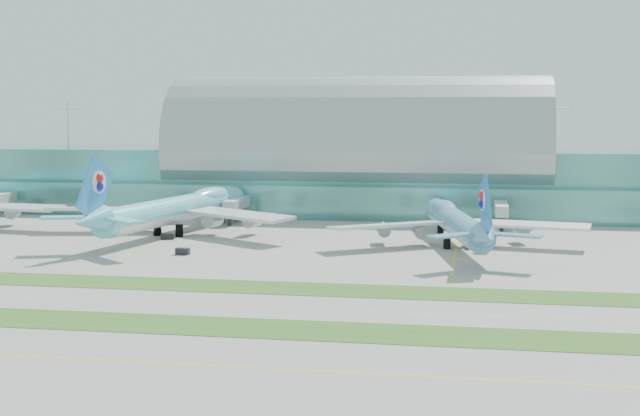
# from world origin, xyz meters

# --- Properties ---
(ground) EXTENTS (700.00, 700.00, 0.00)m
(ground) POSITION_xyz_m (0.00, 0.00, 0.00)
(ground) COLOR gray
(ground) RESTS_ON ground
(terminal) EXTENTS (340.00, 69.10, 36.00)m
(terminal) POSITION_xyz_m (0.01, 128.79, 14.23)
(terminal) COLOR #3D7A75
(terminal) RESTS_ON ground
(grass_strip_near) EXTENTS (420.00, 12.00, 0.08)m
(grass_strip_near) POSITION_xyz_m (0.00, -28.00, 0.04)
(grass_strip_near) COLOR #2D591E
(grass_strip_near) RESTS_ON ground
(grass_strip_far) EXTENTS (420.00, 12.00, 0.08)m
(grass_strip_far) POSITION_xyz_m (0.00, 2.00, 0.04)
(grass_strip_far) COLOR #2D591E
(grass_strip_far) RESTS_ON ground
(taxiline_a) EXTENTS (420.00, 0.35, 0.01)m
(taxiline_a) POSITION_xyz_m (0.00, -48.00, 0.01)
(taxiline_a) COLOR yellow
(taxiline_a) RESTS_ON ground
(taxiline_b) EXTENTS (420.00, 0.35, 0.01)m
(taxiline_b) POSITION_xyz_m (0.00, -14.00, 0.01)
(taxiline_b) COLOR yellow
(taxiline_b) RESTS_ON ground
(taxiline_c) EXTENTS (420.00, 0.35, 0.01)m
(taxiline_c) POSITION_xyz_m (0.00, 18.00, 0.01)
(taxiline_c) COLOR yellow
(taxiline_c) RESTS_ON ground
(taxiline_d) EXTENTS (420.00, 0.35, 0.01)m
(taxiline_d) POSITION_xyz_m (0.00, 40.00, 0.01)
(taxiline_d) COLOR yellow
(taxiline_d) RESTS_ON ground
(airliner_b) EXTENTS (70.71, 81.28, 22.51)m
(airliner_b) POSITION_xyz_m (-40.35, 67.80, 6.94)
(airliner_b) COLOR #62CCD8
(airliner_b) RESTS_ON ground
(airliner_c) EXTENTS (61.46, 70.69, 19.59)m
(airliner_c) POSITION_xyz_m (32.41, 58.68, 6.04)
(airliner_c) COLOR #5A9AC7
(airliner_c) RESTS_ON ground
(gse_c) EXTENTS (3.11, 1.81, 1.53)m
(gse_c) POSITION_xyz_m (-28.15, 35.53, 0.76)
(gse_c) COLOR black
(gse_c) RESTS_ON ground
(gse_d) EXTENTS (3.77, 2.90, 1.55)m
(gse_d) POSITION_xyz_m (-39.66, 57.76, 0.77)
(gse_d) COLOR black
(gse_d) RESTS_ON ground
(gse_e) EXTENTS (3.08, 2.02, 1.54)m
(gse_e) POSITION_xyz_m (38.43, 48.36, 0.77)
(gse_e) COLOR #DFA30D
(gse_e) RESTS_ON ground
(gse_f) EXTENTS (3.12, 1.85, 1.60)m
(gse_f) POSITION_xyz_m (39.90, 57.53, 0.80)
(gse_f) COLOR black
(gse_f) RESTS_ON ground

